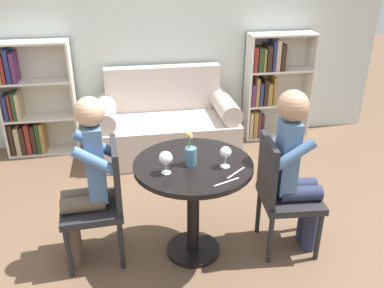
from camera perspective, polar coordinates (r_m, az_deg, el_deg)
The scene contains 15 objects.
ground_plane at distance 3.20m, azimuth 0.16°, elevation -14.73°, with size 16.00×16.00×0.00m, color brown.
back_wall at distance 4.65m, azimuth -4.56°, elevation 16.46°, with size 5.20×0.05×2.70m.
round_table at distance 2.86m, azimuth 0.17°, elevation -5.83°, with size 0.83×0.83×0.76m.
couch at distance 4.52m, azimuth -3.59°, elevation 2.52°, with size 1.51×0.80×0.92m.
bookshelf_left at distance 4.77m, azimuth -21.66°, elevation 5.10°, with size 0.77×0.28×1.24m.
bookshelf_right at distance 4.93m, azimuth 10.87°, elevation 8.16°, with size 0.77×0.28×1.24m.
chair_left at distance 2.95m, azimuth -12.60°, elevation -7.42°, with size 0.44×0.44×0.90m.
chair_right at distance 3.04m, azimuth 12.43°, elevation -6.39°, with size 0.45×0.45×0.90m.
person_left at distance 2.87m, azimuth -14.70°, elevation -4.89°, with size 0.43×0.36×1.24m.
person_right at distance 2.97m, azimuth 14.38°, elevation -3.27°, with size 0.43×0.36×1.26m.
wine_glass_left at distance 2.61m, azimuth -3.71°, elevation -2.07°, with size 0.09×0.09×0.15m.
wine_glass_right at distance 2.69m, azimuth 4.74°, elevation -1.22°, with size 0.08×0.08×0.15m.
flower_vase at distance 2.72m, azimuth -0.22°, elevation -1.26°, with size 0.08×0.08×0.25m.
knife_left_setting at distance 2.56m, azimuth 4.88°, elevation -5.32°, with size 0.18×0.08×0.00m.
fork_left_setting at distance 2.67m, azimuth 6.19°, elevation -4.03°, with size 0.15×0.13×0.00m.
Camera 1 is at (-0.42, -2.41, 2.06)m, focal length 38.00 mm.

